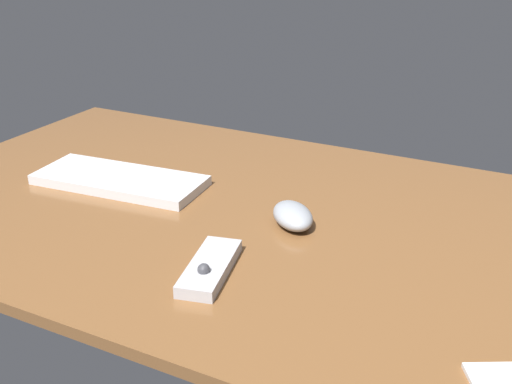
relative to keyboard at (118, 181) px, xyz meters
The scene contains 4 objects.
desk 27.95cm from the keyboard, ahead, with size 140.00×84.00×2.00cm, color brown.
keyboard is the anchor object (origin of this frame).
computer_mouse 39.04cm from the keyboard, ahead, with size 10.34×6.50×3.90cm, color #999EA5.
media_remote 40.32cm from the keyboard, 31.80° to the right, with size 9.35×17.07×3.26cm.
Camera 1 is at (50.42, -92.70, 52.48)cm, focal length 44.03 mm.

